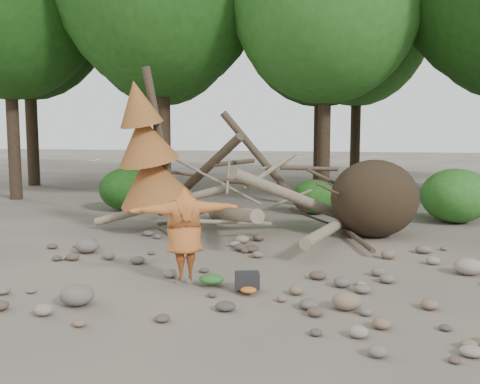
# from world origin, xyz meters

# --- Properties ---
(ground) EXTENTS (120.00, 120.00, 0.00)m
(ground) POSITION_xyz_m (0.00, 0.00, 0.00)
(ground) COLOR #514C44
(ground) RESTS_ON ground
(deadfall_pile) EXTENTS (8.55, 5.24, 3.30)m
(deadfall_pile) POSITION_xyz_m (2.02, 4.24, 0.95)
(deadfall_pile) COLOR #332619
(deadfall_pile) RESTS_ON ground
(dead_conifer) EXTENTS (2.06, 2.16, 4.35)m
(dead_conifer) POSITION_xyz_m (-3.12, 3.37, 2.11)
(dead_conifer) COLOR #4C3F30
(dead_conifer) RESTS_ON ground
(bush_left) EXTENTS (1.80, 1.80, 1.44)m
(bush_left) POSITION_xyz_m (-5.50, 7.20, 0.72)
(bush_left) COLOR #1C4E14
(bush_left) RESTS_ON ground
(bush_mid) EXTENTS (1.40, 1.40, 1.12)m
(bush_mid) POSITION_xyz_m (0.80, 7.80, 0.56)
(bush_mid) COLOR #26631C
(bush_mid) RESTS_ON ground
(bush_right) EXTENTS (2.00, 2.00, 1.60)m
(bush_right) POSITION_xyz_m (5.00, 7.00, 0.80)
(bush_right) COLOR #307524
(bush_right) RESTS_ON ground
(frisbee_thrower) EXTENTS (2.71, 1.41, 2.15)m
(frisbee_thrower) POSITION_xyz_m (-0.78, -0.76, 0.90)
(frisbee_thrower) COLOR #AF5D27
(frisbee_thrower) RESTS_ON ground
(backpack) EXTENTS (0.47, 0.37, 0.27)m
(backpack) POSITION_xyz_m (0.39, -0.97, 0.14)
(backpack) COLOR black
(backpack) RESTS_ON ground
(cloth_green) EXTENTS (0.44, 0.36, 0.16)m
(cloth_green) POSITION_xyz_m (-0.28, -0.82, 0.08)
(cloth_green) COLOR #2A6428
(cloth_green) RESTS_ON ground
(cloth_orange) EXTENTS (0.27, 0.22, 0.10)m
(cloth_orange) POSITION_xyz_m (0.46, -1.20, 0.05)
(cloth_orange) COLOR #C36021
(cloth_orange) RESTS_ON ground
(boulder_front_left) EXTENTS (0.54, 0.49, 0.33)m
(boulder_front_left) POSITION_xyz_m (-2.05, -2.24, 0.16)
(boulder_front_left) COLOR #655E54
(boulder_front_left) RESTS_ON ground
(boulder_front_right) EXTENTS (0.45, 0.40, 0.27)m
(boulder_front_right) POSITION_xyz_m (2.05, -1.54, 0.13)
(boulder_front_right) COLOR #806950
(boulder_front_right) RESTS_ON ground
(boulder_mid_right) EXTENTS (0.53, 0.47, 0.32)m
(boulder_mid_right) POSITION_xyz_m (4.25, 0.97, 0.16)
(boulder_mid_right) COLOR gray
(boulder_mid_right) RESTS_ON ground
(boulder_mid_left) EXTENTS (0.53, 0.48, 0.32)m
(boulder_mid_left) POSITION_xyz_m (-3.67, 1.07, 0.16)
(boulder_mid_left) COLOR #665F56
(boulder_mid_left) RESTS_ON ground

